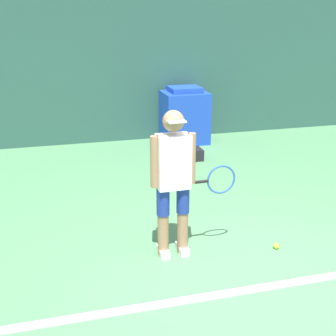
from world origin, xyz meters
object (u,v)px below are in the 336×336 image
at_px(tennis_player, 174,178).
at_px(tennis_ball, 276,246).
at_px(equipment_bag, 185,155).
at_px(covered_chair, 184,116).

height_order(tennis_player, tennis_ball, tennis_player).
xyz_separation_m(tennis_ball, equipment_bag, (-0.03, 3.34, 0.06)).
height_order(tennis_ball, equipment_bag, equipment_bag).
distance_m(tennis_player, covered_chair, 4.54).
distance_m(tennis_ball, covered_chair, 4.53).
bearing_deg(covered_chair, equipment_bag, -106.64).
bearing_deg(tennis_ball, equipment_bag, 90.44).
bearing_deg(tennis_player, equipment_bag, 69.56).
relative_size(tennis_ball, covered_chair, 0.06).
bearing_deg(covered_chair, tennis_ball, -94.04).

